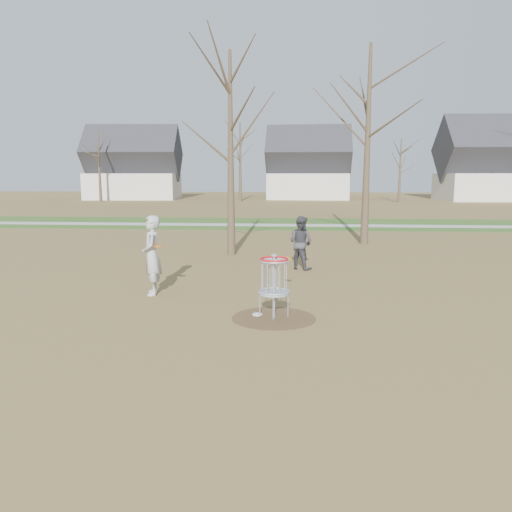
{
  "coord_description": "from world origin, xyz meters",
  "views": [
    {
      "loc": [
        0.43,
        -10.3,
        3.03
      ],
      "look_at": [
        -0.5,
        1.5,
        1.1
      ],
      "focal_mm": 35.0,
      "sensor_mm": 36.0,
      "label": 1
    }
  ],
  "objects_px": {
    "player_standing": "(152,255)",
    "disc_golf_basket": "(274,276)",
    "player_throwing": "(301,243)",
    "disc_grounded": "(257,314)"
  },
  "relations": [
    {
      "from": "player_standing",
      "to": "disc_grounded",
      "type": "height_order",
      "value": "player_standing"
    },
    {
      "from": "player_standing",
      "to": "disc_golf_basket",
      "type": "xyz_separation_m",
      "value": [
        3.19,
        -1.94,
        -0.1
      ]
    },
    {
      "from": "player_throwing",
      "to": "disc_golf_basket",
      "type": "bearing_deg",
      "value": 117.08
    },
    {
      "from": "player_standing",
      "to": "disc_grounded",
      "type": "bearing_deg",
      "value": 43.12
    },
    {
      "from": "player_standing",
      "to": "disc_golf_basket",
      "type": "bearing_deg",
      "value": 43.4
    },
    {
      "from": "player_throwing",
      "to": "disc_golf_basket",
      "type": "relative_size",
      "value": 1.28
    },
    {
      "from": "player_throwing",
      "to": "disc_grounded",
      "type": "xyz_separation_m",
      "value": [
        -0.98,
        -5.53,
        -0.84
      ]
    },
    {
      "from": "disc_golf_basket",
      "to": "player_standing",
      "type": "bearing_deg",
      "value": 148.7
    },
    {
      "from": "player_throwing",
      "to": "player_standing",
      "type": "bearing_deg",
      "value": 78.11
    },
    {
      "from": "disc_grounded",
      "to": "player_standing",
      "type": "bearing_deg",
      "value": 148.41
    }
  ]
}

